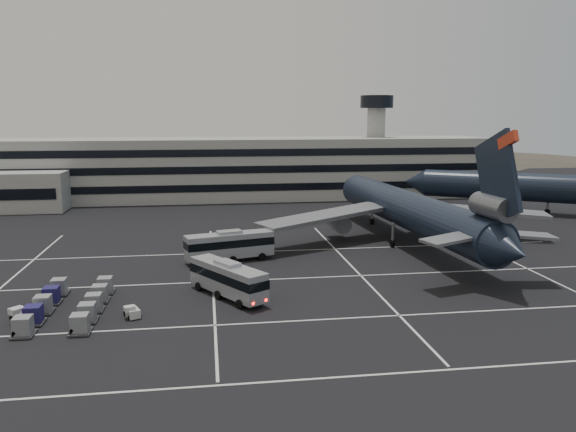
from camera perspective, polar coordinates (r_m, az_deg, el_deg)
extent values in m
plane|color=black|center=(63.76, -2.14, -7.52)|extent=(260.00, 260.00, 0.00)
cube|color=silver|center=(43.51, 1.12, -16.32)|extent=(90.00, 0.25, 0.01)
cube|color=silver|center=(54.39, -0.98, -10.71)|extent=(90.00, 0.25, 0.01)
cube|color=silver|center=(67.56, -2.51, -6.48)|extent=(90.00, 0.25, 0.01)
cube|color=silver|center=(81.01, -3.52, -3.65)|extent=(90.00, 0.25, 0.01)
cube|color=silver|center=(73.08, -26.94, -6.32)|extent=(0.25, 55.00, 0.01)
cube|color=silver|center=(69.17, -7.66, -6.17)|extent=(0.25, 55.00, 0.01)
cube|color=silver|center=(71.58, 6.97, -5.58)|extent=(0.25, 55.00, 0.01)
cube|color=silver|center=(80.12, 22.39, -4.58)|extent=(0.25, 55.00, 0.01)
cube|color=gray|center=(133.11, -5.52, 4.86)|extent=(120.00, 18.00, 14.00)
cube|color=black|center=(124.52, -5.28, 2.87)|extent=(118.00, 0.20, 1.60)
cube|color=black|center=(124.07, -5.31, 4.70)|extent=(118.00, 0.20, 1.60)
cube|color=black|center=(123.76, -5.34, 6.40)|extent=(118.00, 0.20, 1.60)
cylinder|color=gray|center=(140.87, 8.88, 6.71)|extent=(4.40, 4.40, 22.00)
cylinder|color=black|center=(140.64, 9.01, 11.39)|extent=(8.00, 8.00, 3.00)
ellipsoid|color=#38332B|center=(238.41, -21.24, 2.36)|extent=(196.00, 140.00, 32.00)
ellipsoid|color=#38332B|center=(235.55, 0.68, 2.24)|extent=(252.00, 180.00, 44.00)
ellipsoid|color=#38332B|center=(259.68, 18.43, 3.46)|extent=(168.00, 120.00, 24.00)
cylinder|color=black|center=(87.11, 12.11, 0.62)|extent=(8.69, 48.26, 5.60)
cone|color=black|center=(111.26, 6.63, 2.84)|extent=(5.88, 4.85, 5.60)
cone|color=black|center=(64.33, 21.74, -3.29)|extent=(5.35, 5.32, 5.04)
cube|color=black|center=(66.01, 20.49, 3.65)|extent=(1.11, 9.49, 10.97)
cube|color=#BA3218|center=(64.44, 21.44, 7.19)|extent=(0.76, 3.26, 2.24)
cylinder|color=#595B60|center=(66.85, 20.09, 0.89)|extent=(3.08, 6.16, 2.70)
cube|color=slate|center=(65.80, 16.57, -2.15)|extent=(8.09, 5.11, 0.87)
cube|color=slate|center=(70.16, 22.61, -1.76)|extent=(7.89, 4.25, 0.87)
cube|color=slate|center=(84.86, 3.81, 0.02)|extent=(22.21, 14.50, 1.75)
cylinder|color=#595B60|center=(88.84, 5.13, -0.65)|extent=(3.05, 5.66, 2.70)
cube|color=slate|center=(94.70, 18.53, 0.58)|extent=(22.62, 12.13, 1.75)
cylinder|color=#595B60|center=(96.10, 16.03, -0.18)|extent=(3.05, 5.66, 2.70)
cylinder|color=slate|center=(101.61, 8.54, 0.38)|extent=(0.44, 0.44, 3.00)
cylinder|color=black|center=(101.90, 8.51, -0.54)|extent=(0.57, 1.13, 1.10)
cylinder|color=slate|center=(84.60, 10.61, -1.68)|extent=(0.44, 0.44, 3.00)
cylinder|color=black|center=(84.95, 10.57, -2.77)|extent=(0.57, 1.13, 1.10)
cylinder|color=slate|center=(87.23, 14.49, -1.48)|extent=(0.44, 0.44, 3.00)
cylinder|color=black|center=(87.57, 14.45, -2.53)|extent=(0.57, 1.13, 1.10)
cylinder|color=black|center=(121.28, 25.01, 2.56)|extent=(43.58, 30.36, 5.60)
cone|color=black|center=(123.54, 12.78, 3.39)|extent=(6.79, 7.14, 5.60)
cylinder|color=slate|center=(121.67, 24.90, 1.16)|extent=(0.44, 0.44, 3.00)
cylinder|color=black|center=(121.92, 24.84, 0.39)|extent=(1.20, 1.01, 1.10)
cube|color=#9A9EA2|center=(61.09, -6.15, -6.32)|extent=(8.15, 10.81, 3.05)
cube|color=black|center=(60.99, -6.15, -5.99)|extent=(8.23, 10.89, 0.97)
cube|color=#9A9EA2|center=(60.63, -6.18, -4.78)|extent=(3.01, 3.45, 0.36)
cylinder|color=black|center=(57.83, -4.93, -8.93)|extent=(0.80, 1.00, 0.98)
cylinder|color=black|center=(59.27, -2.92, -8.42)|extent=(0.80, 1.00, 0.98)
cylinder|color=black|center=(60.89, -7.11, -7.98)|extent=(0.80, 1.00, 0.98)
cylinder|color=black|center=(62.26, -5.15, -7.52)|extent=(0.80, 1.00, 0.98)
cylinder|color=black|center=(64.05, -9.07, -7.10)|extent=(0.80, 1.00, 0.98)
cylinder|color=black|center=(65.35, -7.16, -6.70)|extent=(0.80, 1.00, 0.98)
cube|color=#FF0C05|center=(56.66, -3.54, -8.87)|extent=(0.26, 0.21, 0.22)
cube|color=#FF0C05|center=(57.60, -2.24, -8.53)|extent=(0.26, 0.21, 0.22)
cube|color=#9A9EA2|center=(75.67, -5.96, -2.97)|extent=(12.13, 5.73, 3.23)
cube|color=black|center=(75.58, -5.96, -2.69)|extent=(12.20, 5.80, 1.02)
cube|color=#9A9EA2|center=(75.28, -5.98, -1.63)|extent=(3.57, 2.52, 0.38)
cylinder|color=black|center=(76.16, -2.65, -4.15)|extent=(1.09, 0.61, 1.03)
cylinder|color=black|center=(78.61, -3.35, -3.70)|extent=(1.09, 0.61, 1.03)
cylinder|color=black|center=(74.83, -5.62, -4.45)|extent=(1.09, 0.61, 1.03)
cylinder|color=black|center=(77.32, -6.24, -3.98)|extent=(1.09, 0.61, 1.03)
cylinder|color=black|center=(73.71, -8.69, -4.75)|extent=(1.09, 0.61, 1.03)
cylinder|color=black|center=(76.23, -9.22, -4.26)|extent=(1.09, 0.61, 1.03)
cube|color=#B9BAB5|center=(57.44, -15.55, -9.40)|extent=(1.81, 2.28, 0.82)
cube|color=#B9BAB5|center=(56.85, -15.44, -9.02)|extent=(1.25, 1.16, 0.46)
cylinder|color=black|center=(56.73, -15.81, -9.93)|extent=(0.39, 0.55, 0.51)
cylinder|color=black|center=(56.99, -14.83, -9.79)|extent=(0.39, 0.55, 0.51)
cylinder|color=black|center=(58.06, -16.23, -9.48)|extent=(0.39, 0.55, 0.51)
cylinder|color=black|center=(58.32, -15.27, -9.35)|extent=(0.39, 0.55, 0.51)
cube|color=#B9BAB5|center=(59.75, -25.31, -9.15)|extent=(2.72, 2.68, 1.01)
cube|color=#B9BAB5|center=(59.07, -25.09, -8.66)|extent=(1.59, 1.59, 0.56)
cylinder|color=black|center=(58.82, -25.38, -9.77)|extent=(0.63, 0.61, 0.63)
cylinder|color=black|center=(59.38, -24.33, -9.50)|extent=(0.63, 0.61, 0.63)
cylinder|color=black|center=(60.33, -26.23, -9.34)|extent=(0.63, 0.61, 0.63)
cylinder|color=black|center=(60.87, -25.20, -9.09)|extent=(0.63, 0.61, 0.63)
cube|color=#2D2D30|center=(56.29, -25.27, -10.83)|extent=(1.90, 2.19, 0.18)
cylinder|color=black|center=(56.31, -25.26, -10.88)|extent=(0.10, 0.20, 0.20)
cube|color=gray|center=(56.00, -25.34, -9.99)|extent=(1.54, 1.54, 1.56)
cube|color=#2D2D30|center=(54.97, -20.34, -10.98)|extent=(1.90, 2.19, 0.18)
cylinder|color=black|center=(54.99, -20.33, -11.03)|extent=(0.10, 0.20, 0.20)
cube|color=gray|center=(54.67, -20.40, -10.12)|extent=(1.54, 1.54, 1.56)
cube|color=#2D2D30|center=(58.90, -24.39, -9.83)|extent=(1.90, 2.19, 0.18)
cylinder|color=black|center=(58.92, -24.38, -9.88)|extent=(0.10, 0.20, 0.20)
cube|color=#1B164E|center=(58.62, -24.45, -9.03)|extent=(1.54, 1.54, 1.56)
cube|color=#2D2D30|center=(57.64, -19.68, -9.94)|extent=(1.90, 2.19, 0.18)
cylinder|color=black|center=(57.66, -19.67, -9.99)|extent=(0.10, 0.20, 0.20)
cube|color=gray|center=(57.35, -19.73, -9.12)|extent=(1.54, 1.54, 1.56)
cube|color=#2D2D30|center=(61.54, -23.58, -8.91)|extent=(1.90, 2.19, 0.18)
cylinder|color=black|center=(61.56, -23.58, -8.96)|extent=(0.10, 0.20, 0.20)
cube|color=gray|center=(61.28, -23.64, -8.14)|extent=(1.54, 1.54, 1.56)
cube|color=#2D2D30|center=(60.33, -19.08, -8.99)|extent=(1.90, 2.19, 0.18)
cylinder|color=black|center=(60.35, -19.08, -9.04)|extent=(0.10, 0.20, 0.20)
cube|color=gray|center=(60.06, -19.13, -8.20)|extent=(1.54, 1.54, 1.56)
cube|color=#2D2D30|center=(64.21, -22.85, -8.07)|extent=(1.90, 2.19, 0.18)
cylinder|color=black|center=(64.23, -22.85, -8.12)|extent=(0.10, 0.20, 0.20)
cube|color=#1B164E|center=(63.95, -22.91, -7.33)|extent=(1.54, 1.54, 1.56)
cube|color=#2D2D30|center=(63.05, -18.54, -8.12)|extent=(1.90, 2.19, 0.18)
cylinder|color=black|center=(63.07, -18.53, -8.17)|extent=(0.10, 0.20, 0.20)
cube|color=gray|center=(62.79, -18.58, -7.37)|extent=(1.54, 1.54, 1.56)
cube|color=#2D2D30|center=(66.90, -22.18, -7.30)|extent=(1.90, 2.19, 0.18)
cylinder|color=black|center=(66.91, -22.18, -7.34)|extent=(0.10, 0.20, 0.20)
cube|color=gray|center=(66.65, -22.23, -6.58)|extent=(1.54, 1.54, 1.56)
cube|color=#2D2D30|center=(65.78, -18.04, -7.32)|extent=(1.90, 2.19, 0.18)
cylinder|color=black|center=(65.80, -18.04, -7.37)|extent=(0.10, 0.20, 0.20)
cube|color=gray|center=(65.53, -18.08, -6.60)|extent=(1.54, 1.54, 1.56)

